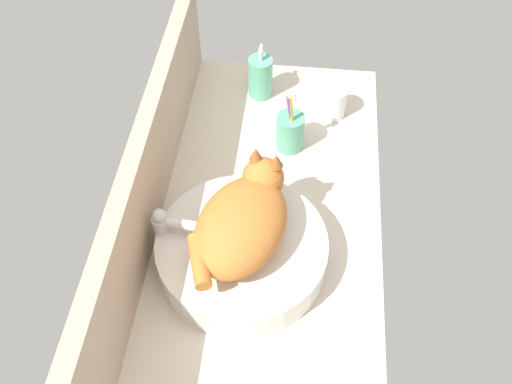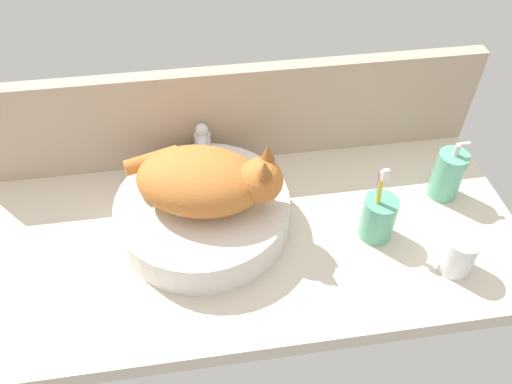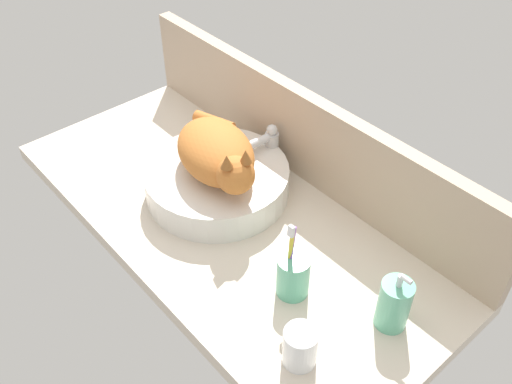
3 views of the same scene
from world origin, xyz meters
The scene contains 8 objects.
ground_plane centered at (0.00, 0.00, -2.00)cm, with size 117.15×53.21×4.00cm, color beige.
backsplash_panel centered at (0.00, 24.80, 11.86)cm, with size 117.15×3.60×23.73cm, color tan.
sink_basin centered at (-7.34, 3.20, 3.81)cm, with size 35.56×35.56×7.62cm, color silver.
cat centered at (-6.01, 2.89, 13.37)cm, with size 30.62×23.39×14.00cm.
faucet centered at (-5.96, 18.87, 7.30)cm, with size 3.78×11.86×13.60cm.
soap_dispenser centered at (46.03, 4.76, 5.84)cm, with size 6.42×6.42×14.78cm.
toothbrush_cup centered at (27.43, -4.42, 5.26)cm, with size 6.86×6.86×18.68cm.
water_glass centered at (40.16, -14.80, 3.82)cm, with size 6.58×6.58×8.47cm.
Camera 2 is at (-6.61, -66.50, 80.73)cm, focal length 35.00 mm.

